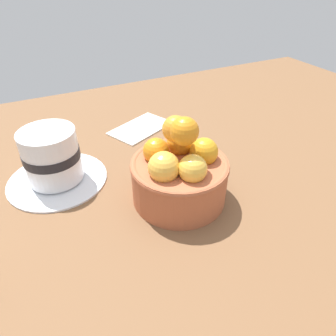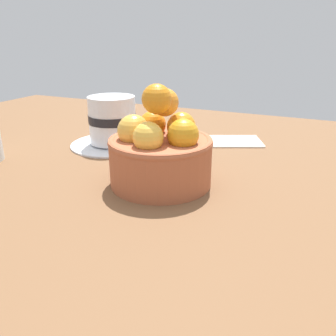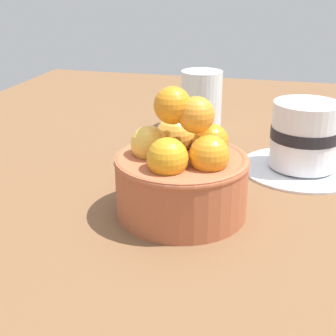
# 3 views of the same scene
# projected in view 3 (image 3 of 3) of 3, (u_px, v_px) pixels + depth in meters

# --- Properties ---
(ground_plane) EXTENTS (1.38, 0.98, 0.03)m
(ground_plane) POSITION_uv_depth(u_px,v_px,m) (181.00, 226.00, 0.51)
(ground_plane) COLOR brown
(terracotta_bowl) EXTENTS (0.14, 0.14, 0.13)m
(terracotta_bowl) POSITION_uv_depth(u_px,v_px,m) (182.00, 172.00, 0.49)
(terracotta_bowl) COLOR #AD5938
(terracotta_bowl) RESTS_ON ground_plane
(coffee_cup) EXTENTS (0.15, 0.15, 0.09)m
(coffee_cup) POSITION_uv_depth(u_px,v_px,m) (304.00, 140.00, 0.60)
(coffee_cup) COLOR silver
(coffee_cup) RESTS_ON ground_plane
(water_glass) EXTENTS (0.06, 0.06, 0.09)m
(water_glass) POSITION_uv_depth(u_px,v_px,m) (201.00, 100.00, 0.76)
(water_glass) COLOR silver
(water_glass) RESTS_ON ground_plane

